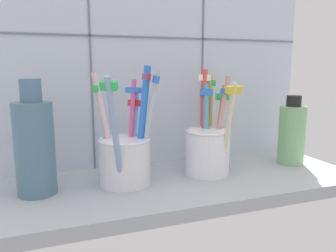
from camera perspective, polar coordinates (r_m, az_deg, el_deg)
The scene contains 6 objects.
counter_slab at distance 55.35cm, azimuth 0.46°, elevation -10.30°, with size 64.00×22.00×2.00cm, color #9EA3A8.
tile_wall_back at distance 63.24cm, azimuth -3.42°, elevation 12.11°, with size 64.00×2.20×45.00cm.
toothbrush_cup_left at distance 52.87cm, azimuth -7.29°, elevation -4.91°, with size 10.48×12.76×18.53cm.
toothbrush_cup_right at distance 58.00cm, azimuth 6.93°, elevation -3.40°, with size 9.49×12.83×17.85cm.
ceramic_vase at distance 51.33cm, azimuth -21.90°, elevation -3.09°, with size 5.59×5.59×16.71cm.
soap_bottle at distance 67.22cm, azimuth 20.43°, elevation -1.19°, with size 4.90×4.90×13.03cm.
Camera 1 is at (-18.24, -48.52, 20.43)cm, focal length 35.57 mm.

